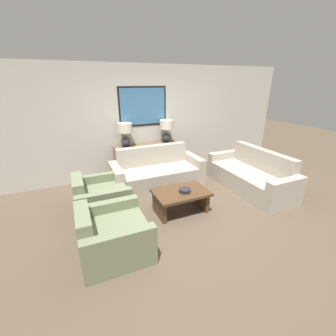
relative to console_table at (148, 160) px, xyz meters
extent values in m
plane|color=brown|center=(0.00, -2.04, -0.40)|extent=(20.00, 20.00, 0.00)
cube|color=beige|center=(0.00, 0.27, 0.92)|extent=(8.07, 0.10, 2.65)
cube|color=black|center=(0.00, 0.21, 1.30)|extent=(1.18, 0.01, 0.92)
cube|color=teal|center=(0.00, 0.20, 1.30)|extent=(1.10, 0.02, 0.84)
cube|color=brown|center=(0.00, 0.00, 0.00)|extent=(1.60, 0.37, 0.81)
cylinder|color=#333338|center=(-0.52, 0.00, 0.42)|extent=(0.19, 0.19, 0.02)
sphere|color=#333338|center=(-0.52, 0.00, 0.54)|extent=(0.22, 0.22, 0.22)
cylinder|color=#8C7A51|center=(-0.52, 0.00, 0.71)|extent=(0.02, 0.02, 0.10)
cylinder|color=beige|center=(-0.52, 0.00, 0.86)|extent=(0.33, 0.33, 0.22)
cylinder|color=#333338|center=(0.52, 0.00, 0.42)|extent=(0.19, 0.19, 0.02)
sphere|color=#333338|center=(0.52, 0.00, 0.54)|extent=(0.22, 0.22, 0.22)
cylinder|color=#8C7A51|center=(0.52, 0.00, 0.71)|extent=(0.02, 0.02, 0.10)
cylinder|color=beige|center=(0.52, 0.00, 0.86)|extent=(0.33, 0.33, 0.22)
cube|color=#ADA393|center=(0.00, -0.78, -0.19)|extent=(1.67, 0.68, 0.43)
cube|color=#ADA393|center=(0.00, -0.35, 0.03)|extent=(1.67, 0.18, 0.87)
cube|color=#ADA393|center=(-0.93, -0.69, -0.10)|extent=(0.18, 0.86, 0.61)
cube|color=#ADA393|center=(0.93, -0.69, -0.10)|extent=(0.18, 0.86, 0.61)
cube|color=#ADA393|center=(1.70, -1.66, -0.19)|extent=(0.68, 1.67, 0.43)
cube|color=#ADA393|center=(2.13, -1.66, 0.03)|extent=(0.18, 1.67, 0.87)
cube|color=#ADA393|center=(1.79, -0.73, -0.10)|extent=(0.86, 0.18, 0.61)
cube|color=#ADA393|center=(1.79, -2.58, -0.10)|extent=(0.86, 0.18, 0.61)
cube|color=#4C331E|center=(-0.01, -1.87, -0.02)|extent=(0.97, 0.66, 0.05)
cube|color=#4C331E|center=(-0.43, -1.87, -0.22)|extent=(0.07, 0.52, 0.36)
cube|color=#4C331E|center=(0.41, -1.87, -0.22)|extent=(0.07, 0.52, 0.36)
cylinder|color=#232328|center=(0.04, -1.93, 0.04)|extent=(0.21, 0.21, 0.06)
cube|color=#707A5B|center=(-1.24, -1.30, -0.19)|extent=(0.74, 0.67, 0.42)
cube|color=#707A5B|center=(-1.70, -1.30, -0.04)|extent=(0.18, 0.67, 0.73)
cube|color=#707A5B|center=(-1.33, -1.71, -0.11)|extent=(0.92, 0.14, 0.58)
cube|color=#707A5B|center=(-1.33, -0.89, -0.11)|extent=(0.92, 0.14, 0.58)
cube|color=#707A5B|center=(-1.24, -2.45, -0.19)|extent=(0.74, 0.67, 0.42)
cube|color=#707A5B|center=(-1.70, -2.45, -0.04)|extent=(0.18, 0.67, 0.73)
cube|color=#707A5B|center=(-1.33, -2.86, -0.11)|extent=(0.92, 0.14, 0.58)
cube|color=#707A5B|center=(-1.33, -2.04, -0.11)|extent=(0.92, 0.14, 0.58)
camera|label=1|loc=(-1.68, -5.10, 1.87)|focal=24.00mm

